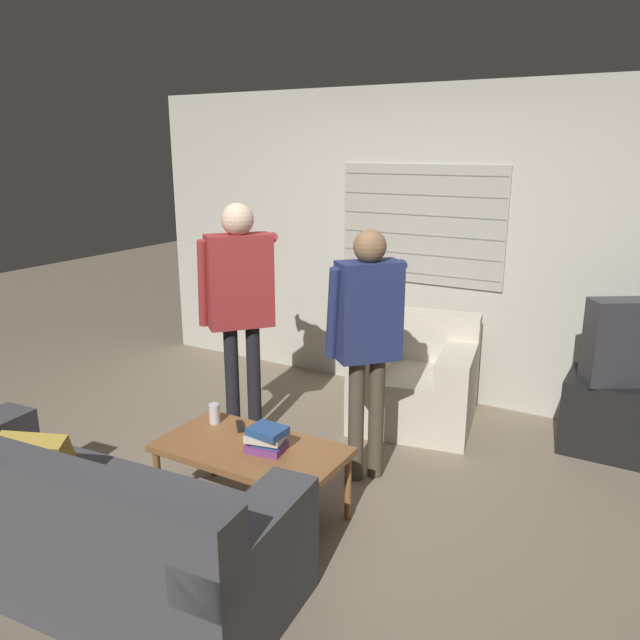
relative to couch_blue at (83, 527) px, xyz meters
name	(u,v)px	position (x,y,z in m)	size (l,w,h in m)	color
ground_plane	(282,494)	(0.39, 1.14, -0.30)	(16.00, 16.00, 0.00)	#7F705B
wall_back	(414,245)	(0.40, 3.17, 0.98)	(5.20, 0.08, 2.55)	#BCB7A8
couch_blue	(83,527)	(0.00, 0.00, 0.00)	(2.13, 0.98, 0.79)	#424247
armchair_beige	(416,380)	(0.70, 2.56, 0.04)	(1.01, 0.96, 0.82)	beige
coffee_table	(251,453)	(0.37, 0.87, 0.10)	(1.06, 0.58, 0.44)	brown
tv_stand	(629,419)	(2.17, 2.77, -0.03)	(0.84, 0.48, 0.53)	black
tv	(639,342)	(2.17, 2.78, 0.52)	(0.70, 0.55, 0.58)	#2D2D33
person_left_standing	(240,293)	(-0.28, 1.66, 0.80)	(0.54, 0.83, 1.71)	black
person_right_standing	(367,327)	(0.73, 1.60, 0.71)	(0.46, 0.73, 1.61)	#4C4233
book_stack	(267,439)	(0.48, 0.86, 0.21)	(0.23, 0.20, 0.15)	#75387F
soda_can	(214,413)	(-0.01, 1.01, 0.20)	(0.07, 0.07, 0.13)	silver
spare_remote	(240,426)	(0.17, 1.03, 0.15)	(0.12, 0.12, 0.02)	black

